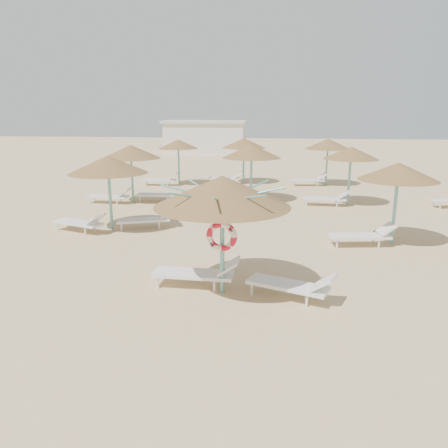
# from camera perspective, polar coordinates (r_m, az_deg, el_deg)

# --- Properties ---
(ground) EXTENTS (120.00, 120.00, 0.00)m
(ground) POSITION_cam_1_polar(r_m,az_deg,el_deg) (11.00, -1.69, -8.11)
(ground) COLOR tan
(ground) RESTS_ON ground
(main_palapa) EXTENTS (3.15, 3.15, 2.83)m
(main_palapa) POSITION_cam_1_polar(r_m,az_deg,el_deg) (9.94, -0.24, 4.22)
(main_palapa) COLOR #65B0AB
(main_palapa) RESTS_ON ground
(lounger_main_a) EXTENTS (2.15, 0.71, 0.78)m
(lounger_main_a) POSITION_cam_1_polar(r_m,az_deg,el_deg) (10.84, -3.29, -6.37)
(lounger_main_a) COLOR white
(lounger_main_a) RESTS_ON ground
(lounger_main_b) EXTENTS (2.12, 1.30, 0.74)m
(lounger_main_b) POSITION_cam_1_polar(r_m,az_deg,el_deg) (10.28, 9.04, -7.85)
(lounger_main_b) COLOR white
(lounger_main_b) RESTS_ON ground
(palapa_field) EXTENTS (20.13, 14.24, 2.71)m
(palapa_field) POSITION_cam_1_polar(r_m,az_deg,el_deg) (20.26, 7.26, 8.99)
(palapa_field) COLOR #65B0AB
(palapa_field) RESTS_ON ground
(service_hut) EXTENTS (8.40, 4.40, 3.25)m
(service_hut) POSITION_cam_1_polar(r_m,az_deg,el_deg) (45.73, -2.42, 11.34)
(service_hut) COLOR silver
(service_hut) RESTS_ON ground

